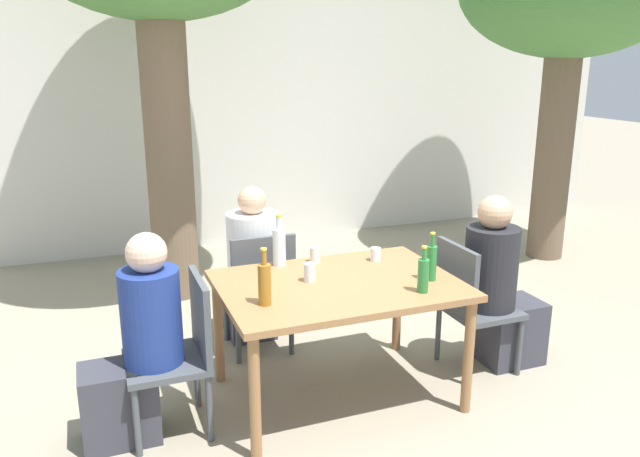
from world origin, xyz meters
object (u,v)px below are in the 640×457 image
at_px(patio_chair_0, 182,346).
at_px(person_seated_1, 499,290).
at_px(person_seated_0, 137,350).
at_px(water_bottle_0, 279,246).
at_px(patio_chair_2, 260,287).
at_px(drinking_glass_1, 315,255).
at_px(amber_bottle_1, 264,283).
at_px(dining_table_front, 338,294).
at_px(patio_chair_1, 469,300).
at_px(person_seated_2, 251,272).
at_px(green_bottle_3, 423,274).
at_px(green_bottle_2, 431,262).
at_px(drinking_glass_2, 310,272).
at_px(drinking_glass_0, 376,254).

relative_size(patio_chair_0, person_seated_1, 0.75).
bearing_deg(person_seated_0, water_bottle_0, 114.07).
relative_size(patio_chair_2, water_bottle_0, 2.66).
relative_size(patio_chair_2, drinking_glass_1, 8.63).
bearing_deg(patio_chair_0, amber_bottle_1, 67.93).
xyz_separation_m(dining_table_front, patio_chair_0, (-0.93, 0.00, -0.17)).
distance_m(patio_chair_1, person_seated_0, 2.10).
distance_m(patio_chair_2, person_seated_2, 0.23).
relative_size(person_seated_1, green_bottle_3, 4.36).
bearing_deg(patio_chair_1, drinking_glass_1, 67.42).
bearing_deg(green_bottle_2, patio_chair_0, 173.60).
xyz_separation_m(patio_chair_2, person_seated_2, (0.00, 0.23, 0.03)).
bearing_deg(patio_chair_0, water_bottle_0, 120.89).
relative_size(person_seated_2, water_bottle_0, 3.52).
bearing_deg(drinking_glass_2, green_bottle_3, -36.06).
xyz_separation_m(patio_chair_0, patio_chair_2, (0.65, 0.73, 0.00)).
relative_size(dining_table_front, person_seated_1, 1.18).
relative_size(amber_bottle_1, green_bottle_2, 1.08).
relative_size(person_seated_1, green_bottle_2, 4.03).
relative_size(patio_chair_1, drinking_glass_1, 8.63).
height_order(patio_chair_2, person_seated_1, person_seated_1).
bearing_deg(water_bottle_0, person_seated_0, -155.93).
height_order(patio_chair_2, green_bottle_3, green_bottle_3).
height_order(water_bottle_0, amber_bottle_1, water_bottle_0).
xyz_separation_m(patio_chair_1, water_bottle_0, (-1.16, 0.42, 0.38)).
bearing_deg(patio_chair_1, person_seated_0, 90.00).
xyz_separation_m(green_bottle_2, drinking_glass_1, (-0.53, 0.55, -0.06)).
distance_m(water_bottle_0, drinking_glass_1, 0.24).
relative_size(dining_table_front, person_seated_0, 1.20).
bearing_deg(water_bottle_0, person_seated_1, -16.69).
height_order(person_seated_2, green_bottle_3, person_seated_2).
relative_size(water_bottle_0, drinking_glass_0, 3.83).
xyz_separation_m(green_bottle_2, green_bottle_3, (-0.14, -0.15, -0.01)).
xyz_separation_m(patio_chair_0, person_seated_0, (-0.24, -0.00, 0.02)).
relative_size(person_seated_2, drinking_glass_2, 10.55).
distance_m(person_seated_0, green_bottle_3, 1.62).
bearing_deg(patio_chair_0, drinking_glass_1, 112.73).
height_order(dining_table_front, person_seated_2, person_seated_2).
bearing_deg(person_seated_2, amber_bottle_1, 79.04).
relative_size(amber_bottle_1, drinking_glass_0, 3.64).
bearing_deg(patio_chair_2, person_seated_2, -90.00).
height_order(person_seated_1, person_seated_2, person_seated_1).
height_order(person_seated_0, amber_bottle_1, person_seated_0).
distance_m(person_seated_0, amber_bottle_1, 0.78).
relative_size(person_seated_0, drinking_glass_2, 10.44).
relative_size(person_seated_1, amber_bottle_1, 3.74).
bearing_deg(green_bottle_2, person_seated_1, 14.47).
relative_size(person_seated_1, person_seated_2, 1.01).
relative_size(patio_chair_1, person_seated_2, 0.75).
relative_size(patio_chair_1, green_bottle_3, 3.25).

